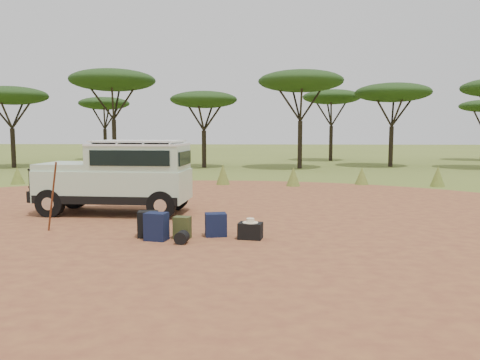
{
  "coord_description": "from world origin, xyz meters",
  "views": [
    {
      "loc": [
        1.72,
        -11.23,
        2.31
      ],
      "look_at": [
        1.11,
        1.25,
        1.0
      ],
      "focal_mm": 35.0,
      "sensor_mm": 36.0,
      "label": 1
    }
  ],
  "objects_px": {
    "backpack_black": "(148,224)",
    "hard_case": "(250,231)",
    "backpack_navy": "(156,227)",
    "duffel_navy": "(216,225)",
    "backpack_olive": "(182,228)",
    "walking_staff": "(52,197)",
    "safari_vehicle": "(119,178)"
  },
  "relations": [
    {
      "from": "walking_staff",
      "to": "duffel_navy",
      "type": "distance_m",
      "value": 3.79
    },
    {
      "from": "backpack_black",
      "to": "backpack_olive",
      "type": "relative_size",
      "value": 1.2
    },
    {
      "from": "walking_staff",
      "to": "duffel_navy",
      "type": "xyz_separation_m",
      "value": [
        3.74,
        -0.18,
        -0.56
      ]
    },
    {
      "from": "backpack_navy",
      "to": "walking_staff",
      "type": "bearing_deg",
      "value": 177.69
    },
    {
      "from": "backpack_navy",
      "to": "hard_case",
      "type": "distance_m",
      "value": 2.0
    },
    {
      "from": "backpack_black",
      "to": "duffel_navy",
      "type": "distance_m",
      "value": 1.48
    },
    {
      "from": "backpack_olive",
      "to": "backpack_black",
      "type": "bearing_deg",
      "value": -177.2
    },
    {
      "from": "backpack_navy",
      "to": "duffel_navy",
      "type": "xyz_separation_m",
      "value": [
        1.22,
        0.46,
        -0.04
      ]
    },
    {
      "from": "safari_vehicle",
      "to": "backpack_navy",
      "type": "bearing_deg",
      "value": -57.65
    },
    {
      "from": "backpack_black",
      "to": "hard_case",
      "type": "distance_m",
      "value": 2.24
    },
    {
      "from": "safari_vehicle",
      "to": "backpack_black",
      "type": "xyz_separation_m",
      "value": [
        1.51,
        -2.9,
        -0.7
      ]
    },
    {
      "from": "duffel_navy",
      "to": "backpack_olive",
      "type": "bearing_deg",
      "value": -170.25
    },
    {
      "from": "backpack_olive",
      "to": "duffel_navy",
      "type": "distance_m",
      "value": 0.75
    },
    {
      "from": "safari_vehicle",
      "to": "hard_case",
      "type": "relative_size",
      "value": 8.68
    },
    {
      "from": "safari_vehicle",
      "to": "backpack_navy",
      "type": "distance_m",
      "value": 3.7
    },
    {
      "from": "duffel_navy",
      "to": "walking_staff",
      "type": "bearing_deg",
      "value": 165.78
    },
    {
      "from": "safari_vehicle",
      "to": "walking_staff",
      "type": "relative_size",
      "value": 2.52
    },
    {
      "from": "backpack_black",
      "to": "backpack_navy",
      "type": "height_order",
      "value": "backpack_navy"
    },
    {
      "from": "backpack_olive",
      "to": "hard_case",
      "type": "relative_size",
      "value": 0.96
    },
    {
      "from": "backpack_navy",
      "to": "backpack_olive",
      "type": "distance_m",
      "value": 0.55
    },
    {
      "from": "safari_vehicle",
      "to": "walking_staff",
      "type": "height_order",
      "value": "safari_vehicle"
    },
    {
      "from": "safari_vehicle",
      "to": "backpack_navy",
      "type": "height_order",
      "value": "safari_vehicle"
    },
    {
      "from": "hard_case",
      "to": "duffel_navy",
      "type": "bearing_deg",
      "value": 173.45
    },
    {
      "from": "backpack_navy",
      "to": "hard_case",
      "type": "height_order",
      "value": "backpack_navy"
    },
    {
      "from": "backpack_navy",
      "to": "duffel_navy",
      "type": "height_order",
      "value": "backpack_navy"
    },
    {
      "from": "walking_staff",
      "to": "backpack_black",
      "type": "bearing_deg",
      "value": -55.82
    },
    {
      "from": "walking_staff",
      "to": "hard_case",
      "type": "xyz_separation_m",
      "value": [
        4.51,
        -0.41,
        -0.64
      ]
    },
    {
      "from": "backpack_olive",
      "to": "walking_staff",
      "type": "bearing_deg",
      "value": -178.74
    },
    {
      "from": "walking_staff",
      "to": "duffel_navy",
      "type": "relative_size",
      "value": 3.34
    },
    {
      "from": "safari_vehicle",
      "to": "backpack_black",
      "type": "relative_size",
      "value": 7.51
    },
    {
      "from": "backpack_navy",
      "to": "duffel_navy",
      "type": "distance_m",
      "value": 1.3
    },
    {
      "from": "backpack_navy",
      "to": "backpack_olive",
      "type": "xyz_separation_m",
      "value": [
        0.52,
        0.19,
        -0.06
      ]
    }
  ]
}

